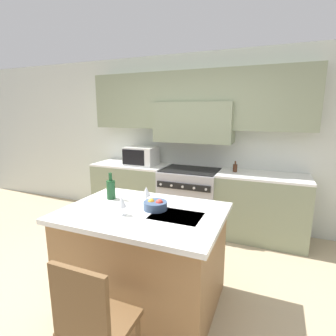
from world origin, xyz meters
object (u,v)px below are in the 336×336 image
at_px(wine_bottle, 111,189).
at_px(range_stove, 190,199).
at_px(island_chair, 93,321).
at_px(oil_bottle_on_counter, 235,168).
at_px(wine_glass_near, 122,203).
at_px(fruit_bowl, 155,205).
at_px(wine_glass_far, 146,192).
at_px(microwave, 141,156).

bearing_deg(wine_bottle, range_stove, 77.09).
height_order(island_chair, oil_bottle_on_counter, oil_bottle_on_counter).
bearing_deg(wine_glass_near, wine_bottle, 135.52).
distance_m(island_chair, fruit_bowl, 1.06).
height_order(wine_glass_near, oil_bottle_on_counter, oil_bottle_on_counter).
distance_m(range_stove, wine_glass_far, 1.65).
relative_size(range_stove, wine_glass_near, 5.69).
distance_m(microwave, oil_bottle_on_counter, 1.52).
distance_m(range_stove, wine_glass_near, 1.99).
distance_m(range_stove, wine_bottle, 1.71).
relative_size(microwave, fruit_bowl, 2.29).
bearing_deg(oil_bottle_on_counter, wine_glass_far, -111.01).
height_order(fruit_bowl, oil_bottle_on_counter, oil_bottle_on_counter).
bearing_deg(wine_glass_near, oil_bottle_on_counter, 71.11).
height_order(wine_glass_near, wine_glass_far, same).
relative_size(wine_glass_near, wine_glass_far, 1.00).
bearing_deg(island_chair, microwave, 111.85).
bearing_deg(fruit_bowl, wine_bottle, 169.20).
bearing_deg(wine_bottle, wine_glass_near, -44.48).
xyz_separation_m(wine_bottle, wine_glass_far, (0.40, 0.03, 0.01)).
distance_m(wine_glass_far, oil_bottle_on_counter, 1.74).
height_order(range_stove, wine_glass_near, wine_glass_near).
xyz_separation_m(island_chair, wine_glass_far, (-0.17, 1.10, 0.50)).
relative_size(wine_bottle, wine_glass_near, 1.67).
xyz_separation_m(island_chair, wine_glass_near, (-0.23, 0.73, 0.50)).
bearing_deg(wine_glass_far, wine_bottle, -176.27).
xyz_separation_m(wine_glass_far, fruit_bowl, (0.16, -0.13, -0.07)).
xyz_separation_m(microwave, wine_bottle, (0.50, -1.60, -0.07)).
xyz_separation_m(fruit_bowl, oil_bottle_on_counter, (0.46, 1.76, 0.05)).
bearing_deg(wine_glass_near, microwave, 113.52).
bearing_deg(microwave, island_chair, -68.15).
distance_m(microwave, fruit_bowl, 2.01).
bearing_deg(oil_bottle_on_counter, wine_glass_near, -108.89).
xyz_separation_m(range_stove, wine_bottle, (-0.36, -1.58, 0.55)).
height_order(microwave, island_chair, microwave).
bearing_deg(island_chair, wine_bottle, 118.05).
xyz_separation_m(wine_glass_far, oil_bottle_on_counter, (0.62, 1.62, -0.02)).
distance_m(island_chair, wine_glass_near, 0.92).
bearing_deg(island_chair, wine_glass_near, 107.26).
distance_m(microwave, wine_bottle, 1.67).
bearing_deg(island_chair, wine_glass_far, 98.93).
distance_m(wine_bottle, wine_glass_far, 0.40).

